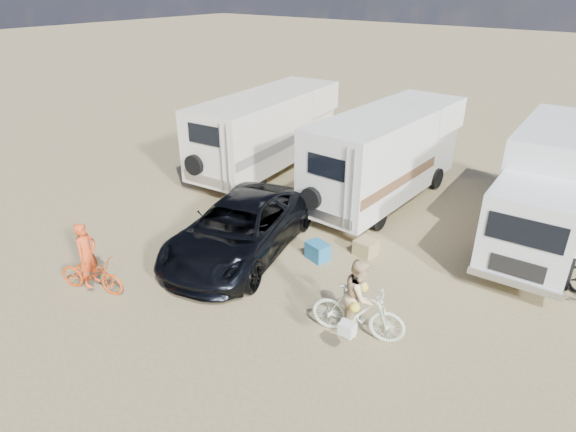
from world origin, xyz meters
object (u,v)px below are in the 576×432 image
Objects in this scene: rv_main at (386,157)px; rv_left at (267,132)px; box_truck at (548,192)px; dark_suv at (240,229)px; rider_woman at (359,303)px; bike_woman at (358,312)px; bike_man at (91,275)px; crate at (366,247)px; rider_man at (89,262)px; cooler at (318,251)px.

rv_main is 0.95× the size of rv_left.
box_truck is 7.93m from dark_suv.
bike_woman is at bearing -16.51° from rider_woman.
bike_man is 1.03× the size of rider_woman.
rider_woman is (-1.90, -6.17, -0.74)m from box_truck.
rider_woman reaches higher than crate.
rider_man is at bearing -0.00° from bike_man.
rv_left is 7.03m from crate.
rider_woman is at bearing -64.88° from rv_main.
crate is (1.32, -3.39, -1.22)m from rv_main.
rv_left is (-4.76, -0.07, -0.05)m from rv_main.
bike_man is (-7.43, -8.50, -1.10)m from box_truck.
rider_woman is 3.09× the size of crate.
rider_woman reaches higher than rider_man.
rv_main reaches higher than rider_woman.
dark_suv is at bearing -143.53° from crate.
rv_main is 6.90m from bike_woman.
cooler is (1.75, 0.98, -0.48)m from dark_suv.
cooler reaches higher than crate.
rider_woman is (4.03, -0.96, 0.07)m from dark_suv.
box_truck is at bearing 44.66° from crate.
dark_suv is 4.14m from rider_woman.
rider_woman is 3.04m from cooler.
dark_suv is at bearing -44.73° from rider_man.
box_truck reaches higher than bike_woman.
dark_suv is (-1.27, -5.32, -0.71)m from rv_main.
crate is at bearing 9.86° from bike_woman.
rv_left is 1.08× the size of box_truck.
dark_suv is at bearing -44.73° from bike_man.
box_truck is 11.31m from rider_man.
dark_suv is at bearing 60.10° from rider_woman.
bike_man is 0.86× the size of bike_woman.
crate is (-1.43, 2.88, -0.36)m from bike_woman.
bike_woman is 3.72× the size of crate.
dark_suv is at bearing 60.10° from bike_woman.
rv_main reaches higher than bike_woman.
rv_left is at bearing -177.69° from rv_main.
rider_man is 3.01× the size of crate.
cooler is at bearing -45.32° from rv_left.
bike_man is at bearing -134.61° from box_truck.
box_truck is at bearing -6.31° from rv_left.
bike_woman is 1.20× the size of rider_woman.
rv_main is 12.79× the size of crate.
rv_left reaches higher than rider_man.
cooler is at bearing -57.49° from bike_man.
bike_woman is (-1.90, -6.17, -0.95)m from box_truck.
rv_left is 4.35× the size of rider_woman.
cooler is (-4.18, -4.24, -1.29)m from box_truck.
cooler is at bearing -138.07° from box_truck.
bike_man is 3.18× the size of crate.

